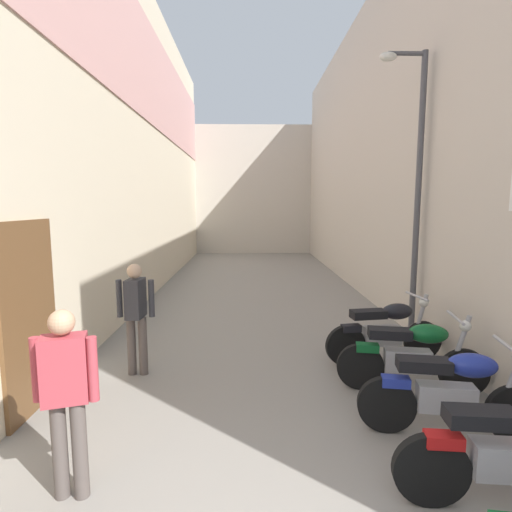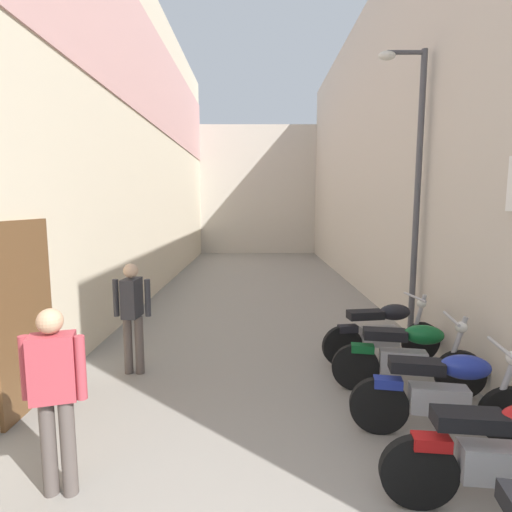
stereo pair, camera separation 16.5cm
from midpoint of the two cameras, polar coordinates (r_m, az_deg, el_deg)
name	(u,v)px [view 2 (the right image)]	position (r m, az deg, el deg)	size (l,w,h in m)	color
ground_plane	(261,318)	(8.51, 1.27, -8.80)	(34.26, 34.26, 0.00)	gray
building_left	(141,138)	(10.63, -15.65, 15.88)	(0.45, 18.26, 7.90)	beige
building_right	(379,148)	(10.72, 17.65, 14.50)	(0.45, 18.26, 7.52)	beige
building_far_end	(259,191)	(20.31, 0.61, 9.31)	(8.51, 2.00, 6.09)	beige
motorcycle_second	(508,454)	(3.91, 33.47, -22.57)	(1.85, 0.58, 1.04)	black
motorcycle_third	(446,393)	(4.67, 26.52, -17.09)	(1.84, 0.58, 1.04)	black
motorcycle_fourth	(409,356)	(5.50, 21.88, -13.09)	(1.84, 0.58, 1.04)	black
motorcycle_fifth	(384,331)	(6.36, 18.59, -10.12)	(1.84, 0.58, 1.04)	black
pedestrian_by_doorway	(56,388)	(3.68, -25.53, -16.68)	(0.52, 0.29, 1.57)	#564C47
pedestrian_mid_alley	(133,310)	(5.82, -16.35, -7.41)	(0.52, 0.36, 1.57)	#564C47
street_lamp	(414,178)	(7.25, 22.27, 10.34)	(0.79, 0.18, 4.83)	#47474C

